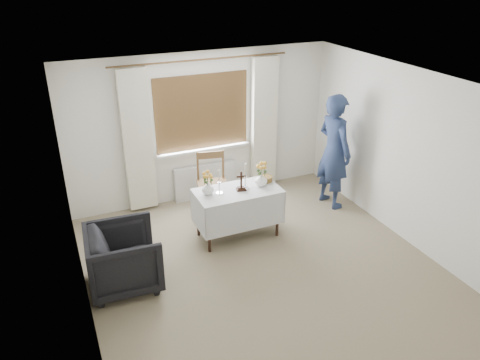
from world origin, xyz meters
name	(u,v)px	position (x,y,z in m)	size (l,w,h in m)	color
ground	(267,273)	(0.00, 0.00, 0.00)	(5.00, 5.00, 0.00)	#82745A
altar_table	(238,213)	(0.01, 1.03, 0.38)	(1.24, 0.64, 0.76)	silver
wooden_chair	(213,186)	(-0.10, 1.77, 0.52)	(0.48, 0.48, 1.03)	#54371C
armchair	(124,258)	(-1.76, 0.52, 0.40)	(0.86, 0.89, 0.81)	black
person	(334,151)	(1.85, 1.34, 0.95)	(0.70, 0.46, 1.91)	navy
radiator	(205,181)	(0.00, 2.42, 0.30)	(1.10, 0.10, 0.60)	silver
wooden_cross	(241,181)	(0.06, 1.01, 0.91)	(0.14, 0.10, 0.29)	black
candlestick_left	(219,182)	(-0.27, 1.04, 0.94)	(0.10, 0.10, 0.36)	silver
candlestick_right	(245,176)	(0.13, 1.03, 0.96)	(0.11, 0.11, 0.40)	silver
flower_vase_left	(208,188)	(-0.42, 1.09, 0.85)	(0.18, 0.18, 0.18)	white
flower_vase_right	(261,180)	(0.38, 1.03, 0.86)	(0.18, 0.18, 0.19)	white
wicker_basket	(265,179)	(0.52, 1.14, 0.80)	(0.21, 0.21, 0.08)	brown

